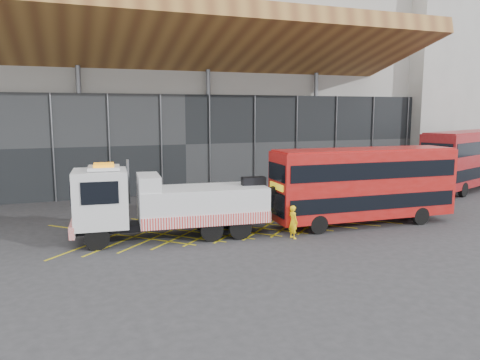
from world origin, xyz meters
name	(u,v)px	position (x,y,z in m)	size (l,w,h in m)	color
ground_plane	(201,227)	(0.00, 0.00, 0.00)	(120.00, 120.00, 0.00)	#2D2D30
road_markings	(227,224)	(1.60, 0.00, 0.01)	(19.96, 7.16, 0.01)	gold
construction_building	(165,86)	(1.92, 18.40, 8.98)	(55.00, 23.97, 18.00)	#999893
east_building	(439,81)	(32.00, 16.00, 10.00)	(15.00, 12.00, 20.00)	gray
recovery_truck	(165,203)	(-2.41, -1.74, 1.92)	(11.96, 3.74, 4.15)	black
bus_towed	(364,183)	(9.18, -2.78, 2.51)	(11.23, 3.08, 4.52)	#9E0F0C
bus_second	(469,157)	(25.04, 4.59, 2.78)	(12.44, 7.14, 5.00)	maroon
worker	(293,222)	(3.90, -4.07, 0.89)	(0.65, 0.42, 1.78)	yellow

